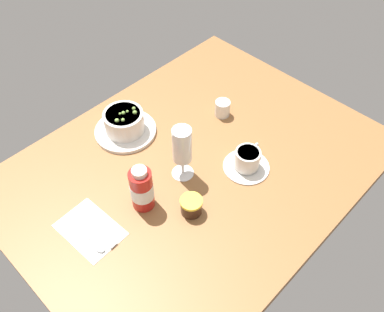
{
  "coord_description": "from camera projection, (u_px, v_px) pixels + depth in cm",
  "views": [
    {
      "loc": [
        58.31,
        55.96,
        95.81
      ],
      "look_at": [
        2.43,
        1.45,
        6.84
      ],
      "focal_mm": 39.13,
      "sensor_mm": 36.0,
      "label": 1
    }
  ],
  "objects": [
    {
      "name": "coffee_cup",
      "position": [
        247.0,
        161.0,
        1.22
      ],
      "size": [
        13.84,
        13.84,
        6.76
      ],
      "color": "silver",
      "rests_on": "ground_plane"
    },
    {
      "name": "jam_jar",
      "position": [
        191.0,
        206.0,
        1.12
      ],
      "size": [
        6.13,
        6.13,
        5.0
      ],
      "color": "#371E13",
      "rests_on": "ground_plane"
    },
    {
      "name": "wine_glass",
      "position": [
        183.0,
        148.0,
        1.14
      ],
      "size": [
        6.51,
        6.51,
        17.88
      ],
      "color": "white",
      "rests_on": "ground_plane"
    },
    {
      "name": "porridge_bowl",
      "position": [
        124.0,
        123.0,
        1.31
      ],
      "size": [
        19.58,
        19.58,
        8.83
      ],
      "color": "silver",
      "rests_on": "ground_plane"
    },
    {
      "name": "creamer_jug",
      "position": [
        222.0,
        108.0,
        1.37
      ],
      "size": [
        5.89,
        4.95,
        5.99
      ],
      "color": "silver",
      "rests_on": "ground_plane"
    },
    {
      "name": "sauce_bottle_red",
      "position": [
        141.0,
        188.0,
        1.11
      ],
      "size": [
        6.3,
        6.3,
        14.71
      ],
      "color": "#B21E19",
      "rests_on": "ground_plane"
    },
    {
      "name": "cutlery_setting",
      "position": [
        91.0,
        231.0,
        1.1
      ],
      "size": [
        12.9,
        17.91,
        0.9
      ],
      "color": "silver",
      "rests_on": "ground_plane"
    },
    {
      "name": "ground_plane",
      "position": [
        194.0,
        167.0,
        1.26
      ],
      "size": [
        110.0,
        84.0,
        3.0
      ],
      "primitive_type": "cube",
      "color": "brown"
    }
  ]
}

